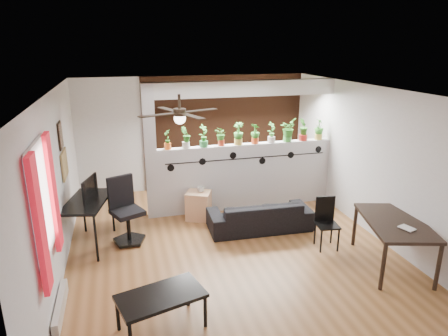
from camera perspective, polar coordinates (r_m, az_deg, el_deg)
The scene contains 31 objects.
room_shell at distance 6.43m, azimuth 0.60°, elevation -0.55°, with size 6.30×7.10×2.90m.
partition_wall at distance 8.21m, azimuth 3.18°, elevation -1.14°, with size 3.60×0.18×1.35m, color #BCBCC1.
ceiling_header at distance 7.82m, azimuth 3.40°, elevation 11.28°, with size 3.60×0.18×0.30m, color silver.
pier_column at distance 7.67m, azimuth -10.46°, elevation 2.14°, with size 0.22×0.20×2.60m, color #BCBCC1.
brick_panel at distance 9.40m, azimuth 0.47°, elevation 5.24°, with size 3.90×0.05×2.60m, color brown.
vine_decal at distance 8.00m, azimuth 3.44°, elevation 1.40°, with size 3.31×0.01×0.30m.
window_assembly at distance 5.10m, azimuth -24.35°, elevation -4.57°, with size 0.09×1.30×1.55m.
baseboard_heater at distance 5.74m, azimuth -22.34°, elevation -17.83°, with size 0.08×1.00×0.18m, color beige.
corkboard at distance 7.17m, azimuth -21.83°, elevation 0.50°, with size 0.03×0.60×0.45m, color #997C49.
framed_art at distance 7.00m, azimuth -22.35°, elevation 4.30°, with size 0.03×0.34×0.44m.
ceiling_fan at distance 5.73m, azimuth -6.35°, elevation 7.60°, with size 1.19×1.19×0.43m.
potted_plant_0 at distance 7.64m, azimuth -8.09°, elevation 4.15°, with size 0.18×0.21×0.38m.
potted_plant_1 at distance 7.68m, azimuth -5.49°, elevation 4.47°, with size 0.24×0.20×0.42m.
potted_plant_2 at distance 7.74m, azimuth -2.93°, elevation 4.72°, with size 0.29×0.28×0.44m.
potted_plant_3 at distance 7.83m, azimuth -0.40°, elevation 4.62°, with size 0.21×0.23×0.37m.
potted_plant_4 at distance 7.91m, azimuth 2.07°, elevation 5.03°, with size 0.30×0.29×0.45m.
potted_plant_5 at distance 8.02m, azimuth 4.48°, elevation 5.01°, with size 0.26×0.26×0.41m.
potted_plant_6 at distance 8.14m, azimuth 6.82°, elevation 5.19°, with size 0.28×0.26×0.42m.
potted_plant_7 at distance 8.27m, azimuth 9.10°, elevation 5.46°, with size 0.31×0.32×0.47m.
potted_plant_8 at distance 8.42m, azimuth 11.30°, elevation 5.54°, with size 0.29×0.31×0.47m.
potted_plant_9 at distance 8.58m, azimuth 13.41°, elevation 5.50°, with size 0.24×0.27×0.43m.
sofa at distance 7.39m, azimuth 5.09°, elevation -6.80°, with size 1.78×0.70×0.52m, color black.
cube_shelf at distance 7.78m, azimuth -3.65°, elevation -5.35°, with size 0.45×0.40×0.55m, color tan.
cup at distance 7.67m, azimuth -3.33°, elevation -3.05°, with size 0.14×0.14×0.11m, color gray.
computer_desk at distance 6.96m, azimuth -18.95°, elevation -4.96°, with size 0.85×1.25×0.82m.
monitor at distance 7.04m, azimuth -19.02°, elevation -3.21°, with size 0.06×0.33×0.19m, color black.
office_chair at distance 7.03m, azimuth -13.83°, elevation -6.46°, with size 0.62×0.63×1.13m.
dining_table at distance 6.56m, azimuth 23.22°, elevation -7.57°, with size 1.17×1.55×0.75m.
book at distance 6.25m, azimuth 24.26°, elevation -8.02°, with size 0.16×0.21×0.02m, color gray.
folding_chair at distance 6.89m, azimuth 14.36°, elevation -6.91°, with size 0.39×0.39×0.86m.
coffee_table at distance 4.99m, azimuth -9.00°, elevation -17.91°, with size 1.11×0.81×0.47m.
Camera 1 is at (-1.64, -5.89, 3.28)m, focal length 32.00 mm.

